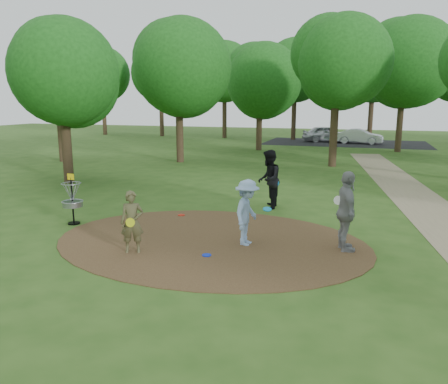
% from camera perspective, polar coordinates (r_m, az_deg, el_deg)
% --- Properties ---
extents(ground, '(100.00, 100.00, 0.00)m').
position_cam_1_polar(ground, '(11.67, -1.84, -6.44)').
color(ground, '#2D5119').
rests_on(ground, ground).
extents(dirt_clearing, '(8.40, 8.40, 0.02)m').
position_cam_1_polar(dirt_clearing, '(11.67, -1.84, -6.40)').
color(dirt_clearing, '#47301C').
rests_on(dirt_clearing, ground).
extents(parking_lot, '(14.00, 8.00, 0.01)m').
position_cam_1_polar(parking_lot, '(40.62, 15.57, 6.20)').
color(parking_lot, black).
rests_on(parking_lot, ground).
extents(player_observer_with_disc, '(0.67, 0.57, 1.54)m').
position_cam_1_polar(player_observer_with_disc, '(10.83, -11.91, -3.88)').
color(player_observer_with_disc, brown).
rests_on(player_observer_with_disc, ground).
extents(player_throwing_with_disc, '(1.03, 1.15, 1.71)m').
position_cam_1_polar(player_throwing_with_disc, '(11.17, 3.03, -2.72)').
color(player_throwing_with_disc, '#98B7E3').
rests_on(player_throwing_with_disc, ground).
extents(player_walking_with_disc, '(0.84, 1.04, 2.03)m').
position_cam_1_polar(player_walking_with_disc, '(15.05, 5.85, 1.64)').
color(player_walking_with_disc, black).
rests_on(player_walking_with_disc, ground).
extents(player_waiting_with_disc, '(0.80, 1.26, 2.00)m').
position_cam_1_polar(player_waiting_with_disc, '(11.08, 15.69, -2.49)').
color(player_waiting_with_disc, gray).
rests_on(player_waiting_with_disc, ground).
extents(disc_ground_blue, '(0.22, 0.22, 0.02)m').
position_cam_1_polar(disc_ground_blue, '(10.58, -2.28, -8.24)').
color(disc_ground_blue, '#0C26D4').
rests_on(disc_ground_blue, dirt_clearing).
extents(disc_ground_red, '(0.22, 0.22, 0.02)m').
position_cam_1_polar(disc_ground_red, '(14.23, -5.59, -3.01)').
color(disc_ground_red, red).
rests_on(disc_ground_red, dirt_clearing).
extents(car_left, '(4.61, 3.01, 1.46)m').
position_cam_1_polar(car_left, '(41.24, 13.23, 7.41)').
color(car_left, '#AFB2B8').
rests_on(car_left, ground).
extents(car_right, '(4.05, 1.81, 1.29)m').
position_cam_1_polar(car_right, '(40.07, 17.28, 6.95)').
color(car_right, '#B8BEC1').
rests_on(car_right, ground).
extents(disc_golf_basket, '(0.63, 0.63, 1.54)m').
position_cam_1_polar(disc_golf_basket, '(13.83, -19.24, -0.46)').
color(disc_golf_basket, black).
rests_on(disc_golf_basket, ground).
extents(tree_ring, '(36.86, 45.70, 9.26)m').
position_cam_1_polar(tree_ring, '(20.17, 12.53, 15.80)').
color(tree_ring, '#332316').
rests_on(tree_ring, ground).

